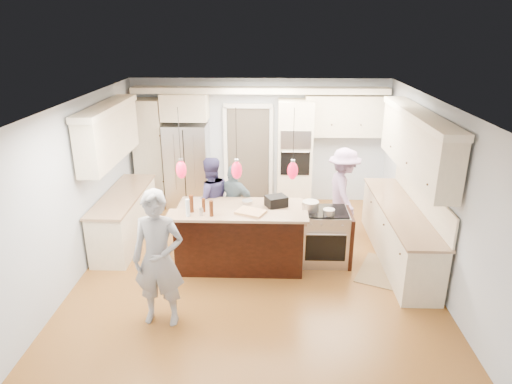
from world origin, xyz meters
TOP-DOWN VIEW (x-y plane):
  - ground_plane at (0.00, 0.00)m, footprint 6.00×6.00m
  - room_shell at (0.00, 0.00)m, footprint 5.54×6.04m
  - refrigerator at (-1.55, 2.64)m, footprint 0.90×0.70m
  - oven_column at (0.75, 2.67)m, footprint 0.72×0.69m
  - back_upper_cabinets at (-0.75, 2.76)m, footprint 5.30×0.61m
  - right_counter_run at (2.44, 0.30)m, footprint 0.64×3.10m
  - left_cabinets at (-2.44, 0.80)m, footprint 0.64×2.30m
  - kitchen_island at (-0.25, 0.07)m, footprint 2.10×1.46m
  - island_range at (1.16, 0.15)m, footprint 0.82×0.71m
  - pendant_lights at (-0.25, -0.51)m, footprint 1.75×0.15m
  - person_bar_end at (-1.20, -1.58)m, footprint 0.71×0.49m
  - person_far_left at (-0.84, 0.85)m, footprint 0.95×0.86m
  - person_far_right at (-0.40, 0.85)m, footprint 0.92×0.64m
  - person_range_side at (1.60, 1.30)m, footprint 0.73×1.13m
  - floor_rug at (2.08, -0.19)m, footprint 1.08×1.25m
  - water_bottle at (-0.97, -0.62)m, footprint 0.08×0.08m
  - beer_bottle_a at (-0.94, -0.46)m, footprint 0.07×0.07m
  - beer_bottle_b at (-0.62, -0.60)m, footprint 0.06×0.06m
  - beer_bottle_c at (-0.76, -0.44)m, footprint 0.06×0.06m
  - drink_can at (-0.78, -0.59)m, footprint 0.07×0.07m
  - cutting_board at (-0.05, -0.47)m, footprint 0.50×0.44m
  - pot_large at (0.89, 0.14)m, footprint 0.27×0.27m
  - pot_small at (1.17, -0.03)m, footprint 0.19×0.19m

SIDE VIEW (x-z plane):
  - ground_plane at x=0.00m, z-range 0.00..0.00m
  - floor_rug at x=2.08m, z-range 0.00..0.01m
  - island_range at x=1.16m, z-range 0.00..0.92m
  - kitchen_island at x=-0.25m, z-range -0.07..1.05m
  - person_far_right at x=-0.40m, z-range 0.00..1.45m
  - person_far_left at x=-0.84m, z-range 0.00..1.59m
  - person_range_side at x=1.60m, z-range 0.00..1.65m
  - refrigerator at x=-1.55m, z-range 0.00..1.80m
  - person_bar_end at x=-1.20m, z-range 0.00..1.86m
  - pot_small at x=1.17m, z-range 0.92..1.01m
  - pot_large at x=0.89m, z-range 0.92..1.08m
  - right_counter_run at x=2.44m, z-range -0.20..2.31m
  - left_cabinets at x=-2.44m, z-range -0.20..2.31m
  - cutting_board at x=-0.05m, z-range 1.12..1.15m
  - oven_column at x=0.75m, z-range 0.00..2.30m
  - drink_can at x=-0.78m, z-range 1.12..1.23m
  - beer_bottle_c at x=-0.76m, z-range 1.12..1.33m
  - beer_bottle_b at x=-0.62m, z-range 1.12..1.36m
  - beer_bottle_a at x=-0.94m, z-range 1.12..1.38m
  - water_bottle at x=-0.97m, z-range 1.12..1.38m
  - back_upper_cabinets at x=-0.75m, z-range 0.40..2.94m
  - pendant_lights at x=-0.25m, z-range 1.29..2.32m
  - room_shell at x=0.00m, z-range 0.46..3.18m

